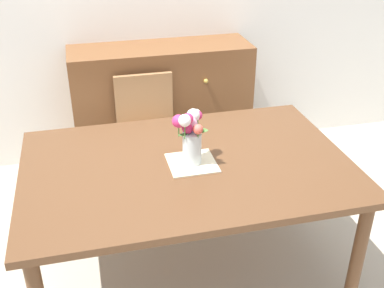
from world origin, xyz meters
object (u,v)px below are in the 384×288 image
(dining_table, at_px, (187,175))
(chair_far, at_px, (148,129))
(flower_vase, at_px, (190,132))
(dresser, at_px, (162,107))

(dining_table, xyz_separation_m, chair_far, (-0.08, 0.93, -0.16))
(dining_table, relative_size, flower_vase, 5.80)
(flower_vase, bearing_deg, chair_far, 95.89)
(flower_vase, bearing_deg, dresser, 86.25)
(dining_table, relative_size, chair_far, 1.96)
(chair_far, bearing_deg, dining_table, 94.82)
(chair_far, height_order, dresser, dresser)
(dining_table, xyz_separation_m, flower_vase, (0.02, -0.01, 0.26))
(dining_table, distance_m, chair_far, 0.94)
(dresser, xyz_separation_m, flower_vase, (-0.09, -1.34, 0.44))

